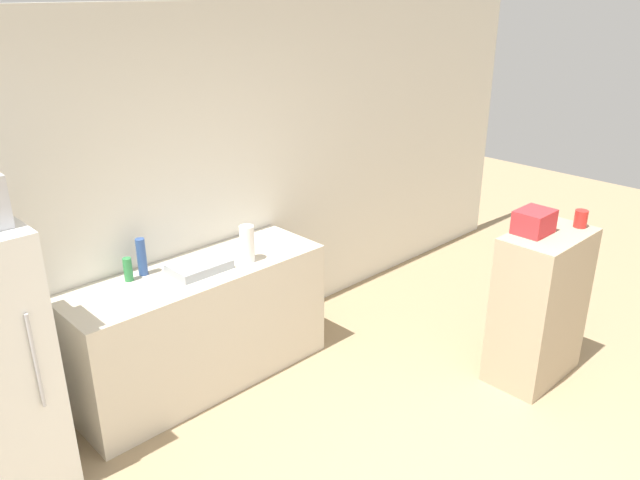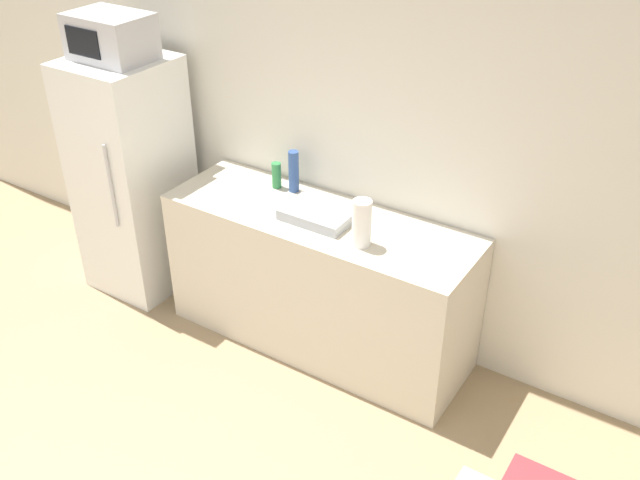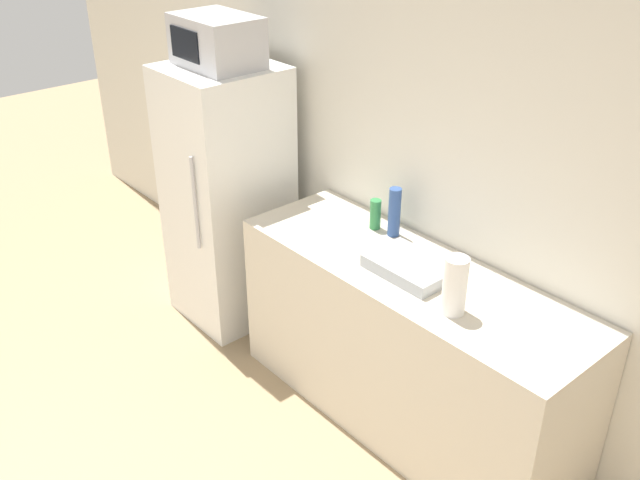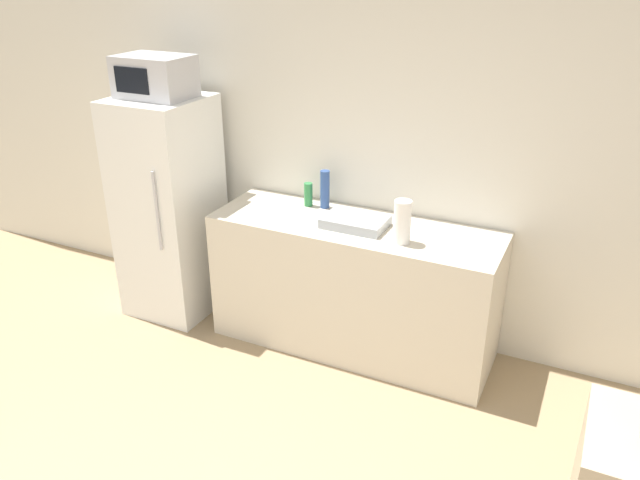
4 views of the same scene
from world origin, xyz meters
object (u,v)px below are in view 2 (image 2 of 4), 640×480
paper_towel_roll (362,223)px  microwave (111,37)px  refrigerator (133,178)px  bottle_short (277,175)px  bottle_tall (294,171)px

paper_towel_roll → microwave: bearing=178.7°
refrigerator → bottle_short: bearing=14.2°
microwave → refrigerator: bearing=70.4°
refrigerator → paper_towel_roll: refrigerator is taller
refrigerator → paper_towel_roll: 1.76m
microwave → paper_towel_roll: bearing=-1.3°
refrigerator → microwave: microwave is taller
refrigerator → bottle_short: (0.99, 0.25, 0.18)m
microwave → paper_towel_roll: (1.74, -0.04, -0.69)m
microwave → bottle_short: size_ratio=2.97×
bottle_tall → refrigerator: bearing=-166.4°
bottle_tall → bottle_short: bearing=-171.2°
bottle_tall → paper_towel_roll: bearing=-25.7°
refrigerator → bottle_short: size_ratio=9.87×
refrigerator → microwave: 0.92m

